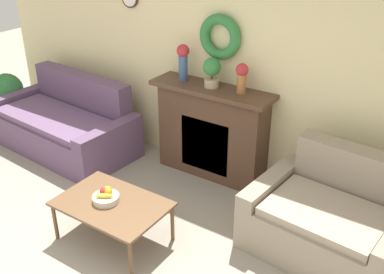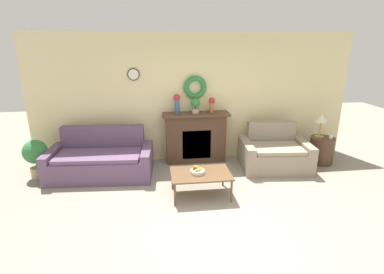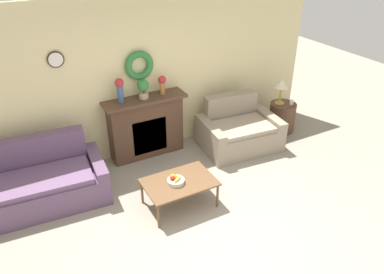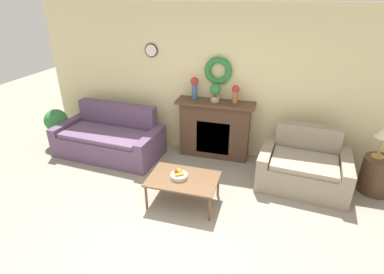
{
  "view_description": "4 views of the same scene",
  "coord_description": "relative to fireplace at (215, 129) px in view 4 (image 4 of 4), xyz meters",
  "views": [
    {
      "loc": [
        2.33,
        -1.45,
        2.78
      ],
      "look_at": [
        0.29,
        1.61,
        0.92
      ],
      "focal_mm": 42.0,
      "sensor_mm": 36.0,
      "label": 1
    },
    {
      "loc": [
        -0.86,
        -3.58,
        2.53
      ],
      "look_at": [
        -0.2,
        1.57,
        0.85
      ],
      "focal_mm": 28.0,
      "sensor_mm": 36.0,
      "label": 2
    },
    {
      "loc": [
        -2.0,
        -2.9,
        3.57
      ],
      "look_at": [
        0.25,
        1.26,
        0.87
      ],
      "focal_mm": 35.0,
      "sensor_mm": 36.0,
      "label": 3
    },
    {
      "loc": [
        0.98,
        -2.49,
        2.81
      ],
      "look_at": [
        -0.11,
        1.34,
        0.88
      ],
      "focal_mm": 28.0,
      "sensor_mm": 36.0,
      "label": 4
    }
  ],
  "objects": [
    {
      "name": "wall_back",
      "position": [
        -0.0,
        0.21,
        0.81
      ],
      "size": [
        6.8,
        0.18,
        2.7
      ],
      "color": "beige",
      "rests_on": "ground_plane"
    },
    {
      "name": "vase_on_mantel_left",
      "position": [
        -0.39,
        0.01,
        0.77
      ],
      "size": [
        0.14,
        0.14,
        0.4
      ],
      "color": "#3D5684",
      "rests_on": "fireplace"
    },
    {
      "name": "potted_plant_floor_by_couch",
      "position": [
        -3.13,
        -0.42,
        -0.08
      ],
      "size": [
        0.45,
        0.45,
        0.75
      ],
      "color": "tan",
      "rests_on": "ground_plane"
    },
    {
      "name": "fruit_bowl",
      "position": [
        -0.2,
        -1.53,
        -0.09
      ],
      "size": [
        0.24,
        0.24,
        0.12
      ],
      "color": "beige",
      "rests_on": "coffee_table"
    },
    {
      "name": "fireplace",
      "position": [
        0.0,
        0.0,
        0.0
      ],
      "size": [
        1.4,
        0.41,
        1.08
      ],
      "color": "#4C3323",
      "rests_on": "ground_plane"
    },
    {
      "name": "potted_plant_on_mantel",
      "position": [
        -0.01,
        -0.01,
        0.72
      ],
      "size": [
        0.19,
        0.19,
        0.32
      ],
      "color": "tan",
      "rests_on": "fireplace"
    },
    {
      "name": "side_table_by_loveseat",
      "position": [
        2.66,
        -0.43,
        -0.26
      ],
      "size": [
        0.5,
        0.5,
        0.57
      ],
      "color": "#4C3323",
      "rests_on": "ground_plane"
    },
    {
      "name": "loveseat_right",
      "position": [
        1.56,
        -0.53,
        -0.24
      ],
      "size": [
        1.43,
        1.11,
        0.89
      ],
      "rotation": [
        0.0,
        0.0,
        -0.09
      ],
      "color": "gray",
      "rests_on": "ground_plane"
    },
    {
      "name": "ground_plane",
      "position": [
        -0.0,
        -2.46,
        -0.55
      ],
      "size": [
        16.0,
        16.0,
        0.0
      ],
      "primitive_type": "plane",
      "color": "gray"
    },
    {
      "name": "couch_left",
      "position": [
        -1.93,
        -0.47,
        -0.24
      ],
      "size": [
        2.02,
        1.1,
        0.91
      ],
      "rotation": [
        0.0,
        0.0,
        -0.07
      ],
      "color": "#604766",
      "rests_on": "ground_plane"
    },
    {
      "name": "coffee_table",
      "position": [
        -0.13,
        -1.53,
        -0.17
      ],
      "size": [
        1.0,
        0.67,
        0.41
      ],
      "color": "brown",
      "rests_on": "ground_plane"
    },
    {
      "name": "vase_on_mantel_right",
      "position": [
        0.33,
        0.01,
        0.72
      ],
      "size": [
        0.13,
        0.13,
        0.32
      ],
      "color": "#AD6B38",
      "rests_on": "fireplace"
    }
  ]
}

